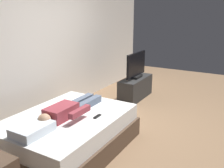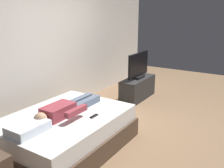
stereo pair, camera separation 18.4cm
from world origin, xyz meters
The scene contains 8 objects.
ground_plane centered at (0.00, 0.00, 0.00)m, with size 10.00×10.00×0.00m, color #8C6B4C.
back_wall centered at (0.40, 1.74, 1.40)m, with size 6.40×0.10×2.80m, color silver.
bed centered at (-1.05, 0.51, 0.26)m, with size 1.94×1.45×0.54m.
pillow centered at (-1.70, 0.51, 0.60)m, with size 0.48×0.34×0.12m, color white.
person centered at (-1.02, 0.51, 0.62)m, with size 1.26×0.46×0.18m.
remote centered at (-0.87, 0.11, 0.55)m, with size 0.15×0.04×0.02m, color black.
tv_stand centered at (1.53, 0.62, 0.25)m, with size 1.10×0.40×0.50m, color #2D2D2D.
tv centered at (1.53, 0.62, 0.78)m, with size 0.88×0.20×0.59m.
Camera 1 is at (-3.60, -1.73, 1.99)m, focal length 39.94 mm.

